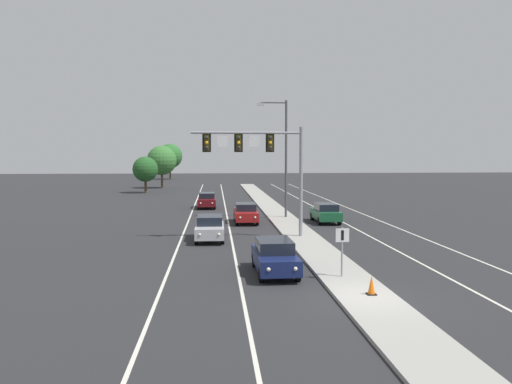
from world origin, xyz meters
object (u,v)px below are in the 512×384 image
median_sign_post (342,244)px  street_lamp_median (283,152)px  tree_far_left_a (170,156)px  car_oncoming_silver (210,228)px  traffic_cone_median_nose (372,285)px  tree_far_left_c (145,169)px  car_oncoming_navy (275,256)px  car_oncoming_darkred (207,200)px  car_receding_green (326,213)px  car_oncoming_red (246,213)px  tree_far_left_b (162,160)px  overhead_signal_mast (262,155)px

median_sign_post → street_lamp_median: size_ratio=0.22×
street_lamp_median → tree_far_left_a: size_ratio=1.26×
car_oncoming_silver → traffic_cone_median_nose: (6.35, -13.78, -0.31)m
tree_far_left_c → tree_far_left_a: tree_far_left_a is taller
car_oncoming_navy → tree_far_left_c: (-12.75, 50.23, 2.61)m
car_oncoming_darkred → tree_far_left_c: bearing=113.4°
traffic_cone_median_nose → median_sign_post: bearing=98.1°
car_receding_green → car_oncoming_navy: bearing=-110.0°
car_oncoming_silver → car_oncoming_darkred: bearing=91.5°
car_receding_green → car_oncoming_red: bearing=177.1°
car_oncoming_silver → car_receding_green: (9.33, 7.68, 0.00)m
car_receding_green → tree_far_left_a: 75.43m
median_sign_post → car_oncoming_navy: median_sign_post is taller
car_oncoming_navy → tree_far_left_a: bearing=98.1°
car_oncoming_red → tree_far_left_c: 35.17m
car_oncoming_navy → car_oncoming_darkred: 29.34m
median_sign_post → car_oncoming_red: (-3.12, 18.87, -0.77)m
traffic_cone_median_nose → car_oncoming_silver: bearing=114.8°
median_sign_post → tree_far_left_c: tree_far_left_c is taller
car_oncoming_darkred → tree_far_left_b: (-7.86, 31.34, 3.75)m
car_oncoming_silver → tree_far_left_a: bearing=96.8°
car_oncoming_navy → traffic_cone_median_nose: (3.24, -4.34, -0.31)m
overhead_signal_mast → car_oncoming_darkred: 20.36m
street_lamp_median → car_oncoming_darkred: 12.45m
street_lamp_median → tree_far_left_c: (-15.87, 30.33, -2.36)m
overhead_signal_mast → car_oncoming_red: size_ratio=1.63×
car_oncoming_darkred → tree_far_left_a: 61.71m
street_lamp_median → car_oncoming_darkred: (-6.73, 9.22, -4.97)m
median_sign_post → traffic_cone_median_nose: bearing=-81.9°
overhead_signal_mast → tree_far_left_b: overhead_signal_mast is taller
car_receding_green → tree_far_left_b: size_ratio=0.64×
street_lamp_median → tree_far_left_a: bearing=102.7°
traffic_cone_median_nose → car_receding_green: bearing=82.1°
traffic_cone_median_nose → tree_far_left_b: tree_far_left_b is taller
median_sign_post → car_oncoming_darkred: bearing=101.9°
overhead_signal_mast → street_lamp_median: (2.79, 10.20, 0.30)m
overhead_signal_mast → car_oncoming_red: bearing=94.6°
car_oncoming_red → car_oncoming_silver: bearing=-109.4°
car_receding_green → tree_far_left_c: (-18.97, 33.12, 2.61)m
car_oncoming_navy → tree_far_left_c: tree_far_left_c is taller
street_lamp_median → traffic_cone_median_nose: 24.81m
car_oncoming_silver → car_oncoming_darkred: same height
car_oncoming_silver → car_oncoming_darkred: 19.69m
car_oncoming_silver → traffic_cone_median_nose: bearing=-65.2°
tree_far_left_c → car_oncoming_darkred: bearing=-66.6°
tree_far_left_c → tree_far_left_b: size_ratio=0.75×
car_oncoming_silver → tree_far_left_a: (-9.62, 80.55, 4.36)m
car_oncoming_navy → street_lamp_median: bearing=81.1°
tree_far_left_a → tree_far_left_b: bearing=-87.6°
overhead_signal_mast → tree_far_left_c: overhead_signal_mast is taller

